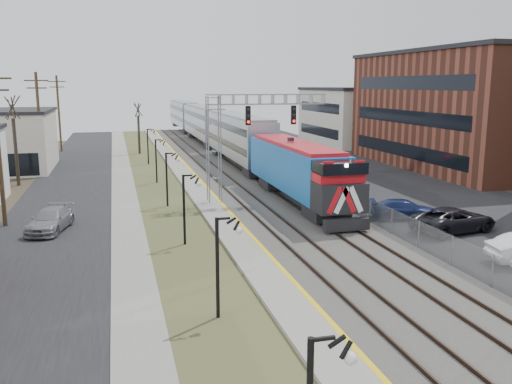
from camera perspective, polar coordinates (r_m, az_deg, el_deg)
name	(u,v)px	position (r m, az deg, el deg)	size (l,w,h in m)	color
street_west	(68,193)	(47.19, -19.21, -0.15)	(7.00, 120.00, 0.04)	black
sidewalk	(124,191)	(47.01, -13.75, 0.15)	(2.00, 120.00, 0.08)	gray
grass_median	(160,189)	(47.14, -10.10, 0.32)	(4.00, 120.00, 0.06)	#48512B
platform	(194,186)	(47.44, -6.50, 0.60)	(2.00, 120.00, 0.24)	gray
ballast_bed	(250,184)	(48.39, -0.63, 0.86)	(8.00, 120.00, 0.20)	#595651
parking_lot	(373,179)	(52.56, 12.18, 1.35)	(16.00, 120.00, 0.04)	black
platform_edge	(204,184)	(47.55, -5.45, 0.80)	(0.24, 120.00, 0.01)	gold
track_near	(228,183)	(47.92, -2.95, 0.95)	(1.58, 120.00, 0.15)	#2D2119
track_far	(266,181)	(48.73, 1.09, 1.14)	(1.58, 120.00, 0.15)	#2D2119
train	(213,129)	(74.44, -4.55, 6.67)	(3.00, 85.85, 5.33)	#155EAF
signal_gantry	(236,129)	(40.26, -2.08, 6.62)	(9.00, 1.07, 8.15)	gray
lampposts	(183,209)	(30.45, -7.65, -1.82)	(0.14, 62.14, 4.00)	black
fence	(295,174)	(49.44, 4.10, 1.87)	(0.04, 120.00, 1.60)	gray
bare_trees	(55,156)	(50.73, -20.39, 3.61)	(12.30, 42.30, 5.95)	#382D23
car_lot_c	(454,220)	(34.96, 20.08, -2.81)	(2.50, 5.43, 1.51)	black
car_lot_d	(405,210)	(37.33, 15.37, -1.83)	(1.81, 4.44, 1.29)	navy
car_lot_e	(330,173)	(51.51, 7.81, 2.05)	(1.61, 4.01, 1.37)	gray
car_lot_f	(331,165)	(55.65, 7.87, 2.88)	(1.75, 5.02, 1.65)	#0E4816
car_street_b	(50,221)	(35.38, -20.84, -2.83)	(1.90, 4.66, 1.35)	gray
car_lot_g	(309,161)	(58.86, 5.55, 3.26)	(1.48, 4.25, 1.40)	#B60E1F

